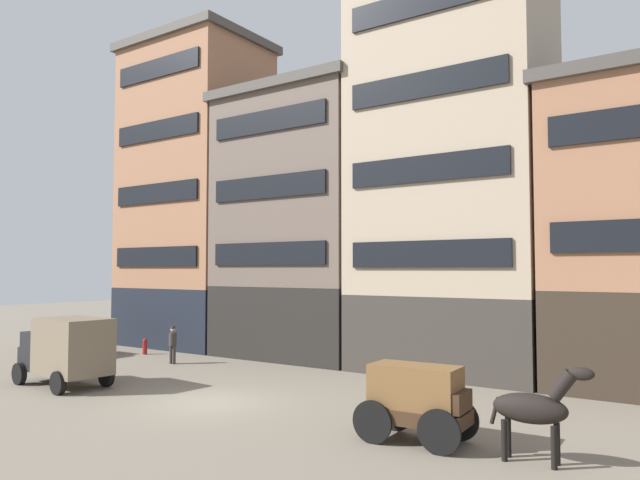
{
  "coord_description": "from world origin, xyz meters",
  "views": [
    {
      "loc": [
        14.39,
        -14.37,
        4.46
      ],
      "look_at": [
        3.13,
        2.14,
        5.48
      ],
      "focal_mm": 33.02,
      "sensor_mm": 36.0,
      "label": 1
    }
  ],
  "objects_px": {
    "cargo_wagon": "(417,398)",
    "pedestrian_officer": "(173,343)",
    "sedan_dark": "(70,338)",
    "delivery_truck_near": "(65,349)",
    "draft_horse": "(534,408)",
    "fire_hydrant_curbside": "(145,346)"
  },
  "relations": [
    {
      "from": "sedan_dark",
      "to": "cargo_wagon",
      "type": "bearing_deg",
      "value": -10.48
    },
    {
      "from": "cargo_wagon",
      "to": "pedestrian_officer",
      "type": "relative_size",
      "value": 1.65
    },
    {
      "from": "delivery_truck_near",
      "to": "cargo_wagon",
      "type": "bearing_deg",
      "value": 3.43
    },
    {
      "from": "delivery_truck_near",
      "to": "fire_hydrant_curbside",
      "type": "bearing_deg",
      "value": 120.52
    },
    {
      "from": "fire_hydrant_curbside",
      "to": "draft_horse",
      "type": "bearing_deg",
      "value": -16.64
    },
    {
      "from": "fire_hydrant_curbside",
      "to": "delivery_truck_near",
      "type": "bearing_deg",
      "value": -59.48
    },
    {
      "from": "sedan_dark",
      "to": "pedestrian_officer",
      "type": "bearing_deg",
      "value": 9.72
    },
    {
      "from": "draft_horse",
      "to": "fire_hydrant_curbside",
      "type": "height_order",
      "value": "draft_horse"
    },
    {
      "from": "delivery_truck_near",
      "to": "pedestrian_officer",
      "type": "distance_m",
      "value": 6.04
    },
    {
      "from": "delivery_truck_near",
      "to": "pedestrian_officer",
      "type": "relative_size",
      "value": 2.49
    },
    {
      "from": "cargo_wagon",
      "to": "fire_hydrant_curbside",
      "type": "bearing_deg",
      "value": 160.91
    },
    {
      "from": "draft_horse",
      "to": "delivery_truck_near",
      "type": "relative_size",
      "value": 0.53
    },
    {
      "from": "delivery_truck_near",
      "to": "fire_hydrant_curbside",
      "type": "xyz_separation_m",
      "value": [
        -4.32,
        7.32,
        -1.0
      ]
    },
    {
      "from": "fire_hydrant_curbside",
      "to": "pedestrian_officer",
      "type": "bearing_deg",
      "value": -20.14
    },
    {
      "from": "cargo_wagon",
      "to": "pedestrian_officer",
      "type": "distance_m",
      "value": 15.88
    },
    {
      "from": "cargo_wagon",
      "to": "sedan_dark",
      "type": "distance_m",
      "value": 21.98
    },
    {
      "from": "pedestrian_officer",
      "to": "sedan_dark",
      "type": "bearing_deg",
      "value": -170.28
    },
    {
      "from": "draft_horse",
      "to": "pedestrian_officer",
      "type": "height_order",
      "value": "draft_horse"
    },
    {
      "from": "draft_horse",
      "to": "fire_hydrant_curbside",
      "type": "xyz_separation_m",
      "value": [
        -21.62,
        6.46,
        -0.84
      ]
    },
    {
      "from": "draft_horse",
      "to": "pedestrian_officer",
      "type": "relative_size",
      "value": 1.31
    },
    {
      "from": "cargo_wagon",
      "to": "fire_hydrant_curbside",
      "type": "xyz_separation_m",
      "value": [
        -18.67,
        6.46,
        -0.72
      ]
    },
    {
      "from": "sedan_dark",
      "to": "fire_hydrant_curbside",
      "type": "bearing_deg",
      "value": 39.85
    }
  ]
}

